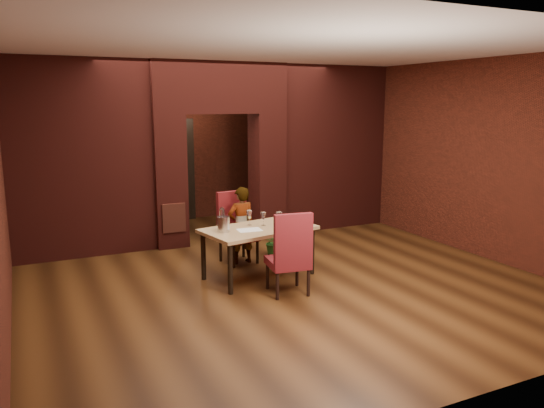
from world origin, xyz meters
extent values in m
plane|color=#4A2A12|center=(0.00, 0.00, 0.00)|extent=(8.00, 8.00, 0.00)
cube|color=silver|center=(0.00, 0.00, 3.20)|extent=(7.00, 8.00, 0.04)
cube|color=maroon|center=(0.00, 4.00, 1.60)|extent=(7.00, 0.04, 3.20)
cube|color=maroon|center=(0.00, -4.00, 1.60)|extent=(7.00, 0.04, 3.20)
cube|color=maroon|center=(3.50, 0.00, 1.60)|extent=(0.04, 8.00, 3.20)
cube|color=maroon|center=(-0.95, 2.00, 1.15)|extent=(0.55, 0.55, 2.30)
cube|color=maroon|center=(0.95, 2.00, 1.15)|extent=(0.55, 0.55, 2.30)
cube|color=maroon|center=(0.00, 2.00, 2.75)|extent=(2.45, 0.55, 0.90)
cube|color=maroon|center=(-2.36, 2.00, 1.60)|extent=(2.28, 0.35, 3.20)
cube|color=maroon|center=(2.36, 2.00, 1.60)|extent=(2.28, 0.35, 3.20)
cube|color=#AD4932|center=(-0.95, 1.71, 0.55)|extent=(0.40, 0.03, 0.50)
cube|color=black|center=(-0.40, 3.94, 1.05)|extent=(0.90, 0.08, 2.10)
cube|color=black|center=(-0.40, 3.90, 1.05)|extent=(1.02, 0.04, 2.22)
cube|color=#A37C54|center=(-0.24, -0.26, 0.37)|extent=(1.71, 1.16, 0.74)
cube|color=maroon|center=(-0.24, 0.52, 0.56)|extent=(0.58, 0.58, 1.12)
cube|color=maroon|center=(-0.16, -1.03, 0.56)|extent=(0.57, 0.57, 1.12)
imported|color=beige|center=(-0.21, 0.47, 0.61)|extent=(0.46, 0.32, 1.22)
cube|color=white|center=(-0.42, -0.35, 0.74)|extent=(0.36, 0.28, 0.00)
cylinder|color=#BABAC1|center=(-0.78, -0.28, 0.84)|extent=(0.18, 0.18, 0.21)
cylinder|color=silver|center=(-0.75, -0.14, 0.90)|extent=(0.07, 0.07, 0.32)
imported|color=#275E1E|center=(0.46, 0.71, 0.21)|extent=(0.51, 0.51, 0.43)
camera|label=1|loc=(-3.26, -7.02, 2.52)|focal=35.00mm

